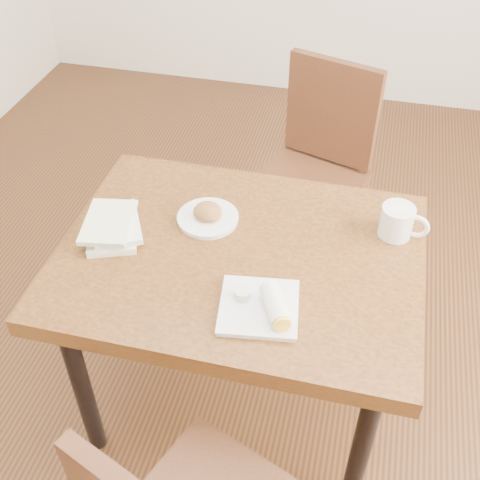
% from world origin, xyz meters
% --- Properties ---
extents(ground, '(4.00, 5.00, 0.01)m').
position_xyz_m(ground, '(0.00, 0.00, -0.01)').
color(ground, '#472814').
rests_on(ground, ground).
extents(table, '(1.10, 0.84, 0.75)m').
position_xyz_m(table, '(0.00, 0.00, 0.66)').
color(table, brown).
rests_on(table, ground).
extents(chair_far, '(0.53, 0.53, 0.95)m').
position_xyz_m(chair_far, '(0.13, 0.85, 0.55)').
color(chair_far, '#452313').
rests_on(chair_far, ground).
extents(plate_scone, '(0.20, 0.20, 0.06)m').
position_xyz_m(plate_scone, '(-0.14, 0.12, 0.77)').
color(plate_scone, white).
rests_on(plate_scone, table).
extents(coffee_mug, '(0.15, 0.10, 0.10)m').
position_xyz_m(coffee_mug, '(0.46, 0.20, 0.80)').
color(coffee_mug, white).
rests_on(coffee_mug, table).
extents(plate_burrito, '(0.24, 0.24, 0.07)m').
position_xyz_m(plate_burrito, '(0.12, -0.22, 0.77)').
color(plate_burrito, white).
rests_on(plate_burrito, table).
extents(book_stack, '(0.23, 0.26, 0.06)m').
position_xyz_m(book_stack, '(-0.41, -0.01, 0.78)').
color(book_stack, white).
rests_on(book_stack, table).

